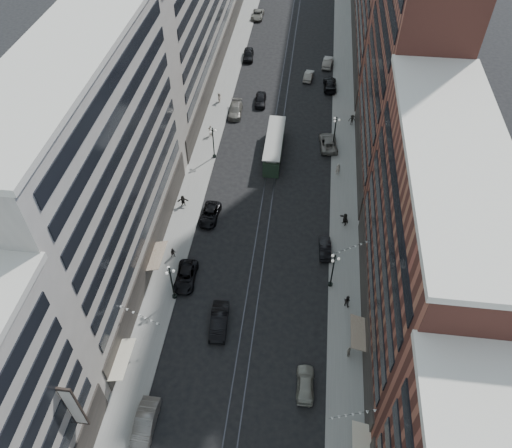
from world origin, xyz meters
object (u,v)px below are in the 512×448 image
at_px(pedestrian_7, 347,301).
at_px(car_extra_0, 258,15).
at_px(streetcar, 274,147).
at_px(car_11, 328,143).
at_px(lamppost_se_far, 333,270).
at_px(car_1, 145,423).
at_px(car_5, 219,321).
at_px(car_extra_1, 328,62).
at_px(pedestrian_4, 349,351).
at_px(lamppost_sw_far, 172,282).
at_px(car_4, 305,384).
at_px(car_14, 309,76).
at_px(pedestrian_5, 183,201).
at_px(pedestrian_extra_0, 345,219).
at_px(car_8, 235,110).
at_px(car_13, 260,100).
at_px(lamppost_sw_mid, 213,142).
at_px(car_12, 330,84).
at_px(pedestrian_2, 173,253).
at_px(car_9, 248,55).
at_px(pedestrian_extra_1, 219,98).
at_px(pedestrian_9, 352,120).
at_px(car_7, 210,214).
at_px(car_10, 325,248).

distance_m(pedestrian_7, car_extra_0, 79.69).
distance_m(streetcar, car_11, 8.94).
height_order(lamppost_se_far, car_1, lamppost_se_far).
bearing_deg(lamppost_se_far, car_extra_0, 103.29).
height_order(car_5, car_extra_1, car_5).
bearing_deg(pedestrian_4, lamppost_sw_far, 95.29).
relative_size(car_4, car_11, 0.79).
xyz_separation_m(car_14, pedestrian_5, (-15.97, -37.07, 0.30)).
bearing_deg(pedestrian_extra_0, car_4, -45.22).
height_order(car_4, car_5, car_5).
bearing_deg(lamppost_se_far, car_8, 115.49).
relative_size(car_5, car_14, 1.22).
relative_size(car_4, car_13, 0.95).
xyz_separation_m(lamppost_sw_mid, car_12, (17.60, 22.96, -2.27)).
distance_m(lamppost_sw_far, car_14, 54.52).
bearing_deg(pedestrian_2, car_14, 52.84).
bearing_deg(car_1, pedestrian_7, 40.65).
distance_m(car_9, car_extra_1, 15.92).
height_order(car_4, pedestrian_2, pedestrian_2).
bearing_deg(car_14, lamppost_sw_far, 82.75).
distance_m(lamppost_sw_mid, car_12, 29.02).
height_order(lamppost_sw_mid, car_11, lamppost_sw_mid).
relative_size(streetcar, pedestrian_extra_1, 6.62).
xyz_separation_m(car_8, pedestrian_9, (19.94, -1.11, 0.30)).
distance_m(lamppost_sw_mid, pedestrian_extra_1, 15.90).
height_order(lamppost_se_far, pedestrian_extra_1, lamppost_se_far).
relative_size(car_14, car_extra_0, 0.80).
relative_size(car_1, pedestrian_4, 3.35).
xyz_separation_m(car_1, car_7, (0.95, 29.15, -0.15)).
xyz_separation_m(lamppost_se_far, car_13, (-12.97, 39.25, -2.29)).
bearing_deg(pedestrian_7, pedestrian_2, 19.42).
bearing_deg(pedestrian_7, car_extra_1, -54.66).
height_order(car_7, pedestrian_9, pedestrian_9).
xyz_separation_m(pedestrian_7, car_extra_0, (-19.51, 77.26, -0.26)).
xyz_separation_m(car_5, pedestrian_2, (-7.49, 9.32, 0.04)).
xyz_separation_m(car_1, car_extra_1, (16.24, 73.61, -0.04)).
relative_size(pedestrian_2, car_8, 0.28).
relative_size(pedestrian_2, car_10, 0.36).
bearing_deg(pedestrian_extra_0, car_14, 154.18).
bearing_deg(pedestrian_9, streetcar, -134.60).
distance_m(streetcar, pedestrian_7, 29.87).
bearing_deg(car_12, lamppost_se_far, 88.38).
bearing_deg(pedestrian_7, pedestrian_5, -0.39).
bearing_deg(car_1, car_14, 79.58).
relative_size(car_5, pedestrian_extra_0, 2.84).
bearing_deg(car_extra_0, car_8, -88.17).
relative_size(lamppost_sw_far, streetcar, 0.47).
bearing_deg(streetcar, car_8, 126.30).
relative_size(car_1, pedestrian_2, 3.39).
distance_m(car_5, pedestrian_extra_0, 22.76).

